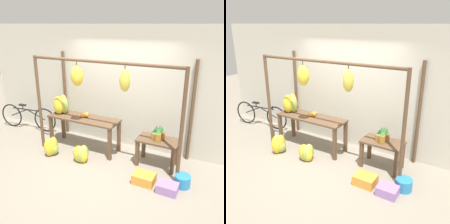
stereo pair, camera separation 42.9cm
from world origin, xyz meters
The scene contains 14 objects.
ground_plane centered at (0.00, 0.00, 0.00)m, with size 20.00×20.00×0.00m, color gray.
shop_wall_back centered at (0.00, 1.40, 1.40)m, with size 8.00×0.08×2.80m.
stall_awning centered at (-0.06, 0.57, 1.53)m, with size 3.28×1.11×2.16m.
display_table_main centered at (-0.67, 0.73, 0.65)m, with size 1.68×0.56×0.77m.
display_table_side centered at (1.09, 0.76, 0.45)m, with size 0.83×0.49×0.59m.
banana_pile_on_table centered at (-1.32, 0.75, 0.98)m, with size 0.48×0.46×0.43m.
orange_pile centered at (-0.66, 0.77, 0.82)m, with size 0.18×0.22×0.10m.
pineapple_cluster centered at (1.07, 0.78, 0.71)m, with size 0.27×0.32×0.28m.
banana_pile_ground_left centered at (-1.14, 0.12, 0.19)m, with size 0.31×0.41×0.43m.
banana_pile_ground_right centered at (-0.38, 0.16, 0.18)m, with size 0.35×0.35×0.37m.
fruit_crate_white centered at (1.07, 0.05, 0.09)m, with size 0.40×0.31×0.18m.
blue_bucket centered at (1.72, 0.28, 0.11)m, with size 0.29×0.29×0.22m.
parked_bicycle centered at (-2.70, 0.99, 0.35)m, with size 1.75×0.27×0.71m.
fruit_crate_purple centered at (1.53, -0.01, 0.08)m, with size 0.36×0.28×0.16m.
Camera 1 is at (2.33, -3.73, 2.81)m, focal length 40.00 mm.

